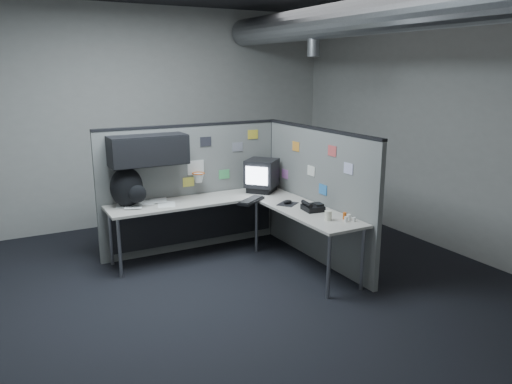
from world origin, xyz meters
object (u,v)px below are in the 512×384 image
desk (229,211)px  phone (312,207)px  keyboard (251,200)px  backpack (128,188)px  monitor (262,175)px

desk → phone: bearing=-49.2°
keyboard → backpack: (-1.36, 0.50, 0.21)m
desk → backpack: (-1.12, 0.38, 0.34)m
backpack → keyboard: bearing=-34.5°
desk → phone: 1.05m
desk → backpack: size_ratio=4.94×
monitor → desk: bearing=-151.4°
monitor → keyboard: size_ratio=1.19×
phone → keyboard: bearing=140.3°
keyboard → monitor: bearing=57.6°
desk → phone: phone is taller
keyboard → backpack: 1.46m
keyboard → phone: bearing=-46.5°
desk → keyboard: 0.30m
monitor → phone: 1.09m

